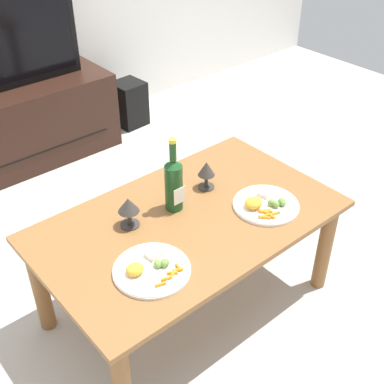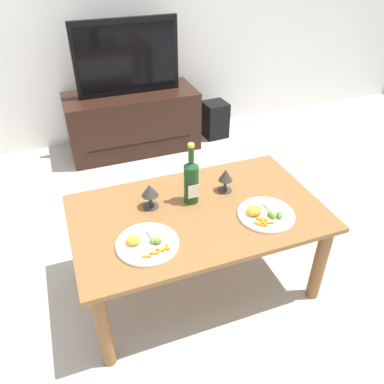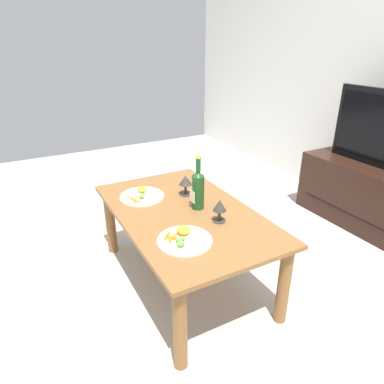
% 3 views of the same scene
% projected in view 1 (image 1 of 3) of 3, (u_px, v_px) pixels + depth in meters
% --- Properties ---
extents(ground_plane, '(6.40, 6.40, 0.00)m').
position_uv_depth(ground_plane, '(189.00, 303.00, 2.41)').
color(ground_plane, '#B7B2A8').
extents(dining_table, '(1.27, 0.76, 0.52)m').
position_uv_depth(dining_table, '(189.00, 234.00, 2.16)').
color(dining_table, brown).
rests_on(dining_table, ground_plane).
extents(tv_stand, '(1.13, 0.48, 0.53)m').
position_uv_depth(tv_stand, '(28.00, 123.00, 3.35)').
color(tv_stand, black).
rests_on(tv_stand, ground_plane).
extents(tv_screen, '(0.86, 0.05, 0.60)m').
position_uv_depth(tv_screen, '(11.00, 39.00, 3.02)').
color(tv_screen, black).
rests_on(tv_screen, tv_stand).
extents(floor_speaker, '(0.23, 0.23, 0.34)m').
position_uv_depth(floor_speaker, '(129.00, 104.00, 3.81)').
color(floor_speaker, black).
rests_on(floor_speaker, ground_plane).
extents(wine_bottle, '(0.08, 0.08, 0.34)m').
position_uv_depth(wine_bottle, '(173.00, 183.00, 2.09)').
color(wine_bottle, '#19471E').
rests_on(wine_bottle, dining_table).
extents(goblet_left, '(0.09, 0.09, 0.14)m').
position_uv_depth(goblet_left, '(128.00, 207.00, 2.01)').
color(goblet_left, '#38332D').
rests_on(goblet_left, dining_table).
extents(goblet_right, '(0.08, 0.08, 0.14)m').
position_uv_depth(goblet_right, '(206.00, 170.00, 2.24)').
color(goblet_right, '#38332D').
rests_on(goblet_right, dining_table).
extents(dinner_plate_left, '(0.29, 0.29, 0.05)m').
position_uv_depth(dinner_plate_left, '(151.00, 269.00, 1.84)').
color(dinner_plate_left, white).
rests_on(dinner_plate_left, dining_table).
extents(dinner_plate_right, '(0.29, 0.29, 0.06)m').
position_uv_depth(dinner_plate_right, '(265.00, 204.00, 2.16)').
color(dinner_plate_right, white).
rests_on(dinner_plate_right, dining_table).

